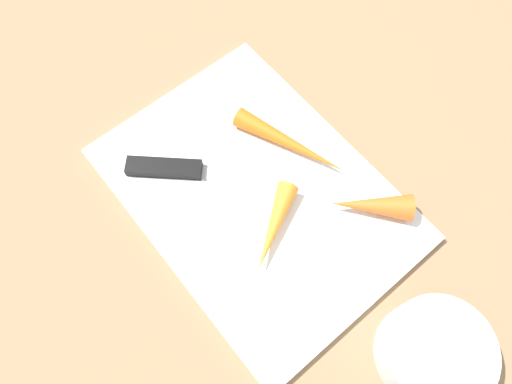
{
  "coord_description": "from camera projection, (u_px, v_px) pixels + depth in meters",
  "views": [
    {
      "loc": [
        0.16,
        -0.13,
        0.51
      ],
      "look_at": [
        0.0,
        0.0,
        0.01
      ],
      "focal_mm": 32.21,
      "sensor_mm": 36.0,
      "label": 1
    }
  ],
  "objects": [
    {
      "name": "carrot_medium",
      "position": [
        274.0,
        227.0,
        0.51
      ],
      "size": [
        0.08,
        0.1,
        0.03
      ],
      "primitive_type": "cone",
      "rotation": [
        0.0,
        1.57,
        5.25
      ],
      "color": "orange",
      "rests_on": "cutting_board"
    },
    {
      "name": "ground_plane",
      "position": [
        256.0,
        196.0,
        0.55
      ],
      "size": [
        1.4,
        1.4,
        0.0
      ],
      "primitive_type": "plane",
      "color": "#8C6D4C"
    },
    {
      "name": "carrot_shortest",
      "position": [
        371.0,
        206.0,
        0.52
      ],
      "size": [
        0.08,
        0.09,
        0.03
      ],
      "primitive_type": "cone",
      "rotation": [
        0.0,
        1.57,
        3.96
      ],
      "color": "orange",
      "rests_on": "cutting_board"
    },
    {
      "name": "small_bowl",
      "position": [
        433.0,
        352.0,
        0.46
      ],
      "size": [
        0.11,
        0.11,
        0.05
      ],
      "primitive_type": "cylinder",
      "color": "silver",
      "rests_on": "ground_plane"
    },
    {
      "name": "carrot_longest",
      "position": [
        290.0,
        143.0,
        0.55
      ],
      "size": [
        0.15,
        0.07,
        0.02
      ],
      "primitive_type": "cone",
      "rotation": [
        0.0,
        1.57,
        0.35
      ],
      "color": "orange",
      "rests_on": "cutting_board"
    },
    {
      "name": "cutting_board",
      "position": [
        256.0,
        194.0,
        0.55
      ],
      "size": [
        0.36,
        0.26,
        0.01
      ],
      "primitive_type": "cube",
      "color": "white",
      "rests_on": "ground_plane"
    },
    {
      "name": "knife",
      "position": [
        175.0,
        169.0,
        0.55
      ],
      "size": [
        0.15,
        0.16,
        0.01
      ],
      "rotation": [
        0.0,
        0.0,
        0.82
      ],
      "color": "#B7B7BC",
      "rests_on": "cutting_board"
    }
  ]
}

